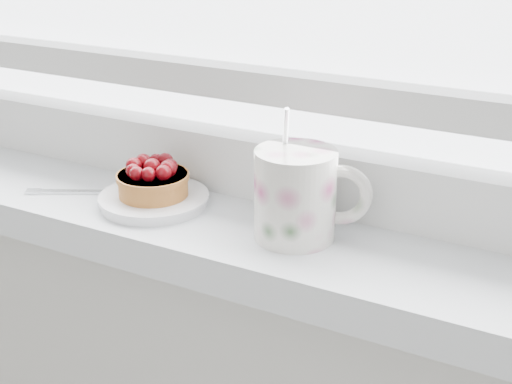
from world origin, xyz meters
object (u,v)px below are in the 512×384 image
Objects in this scene: floral_mug at (298,193)px; fork at (96,192)px; saucer at (154,200)px; raspberry_tart at (153,179)px.

floral_mug is 0.86× the size of fork.
saucer is 0.18m from floral_mug.
floral_mug is at bearing 0.71° from saucer.
floral_mug reaches higher than raspberry_tart.
raspberry_tart is (-0.00, 0.00, 0.02)m from saucer.
floral_mug reaches higher than fork.
saucer is 0.93× the size of floral_mug.
fork is at bearing -176.28° from raspberry_tart.
fork is (-0.08, -0.00, -0.00)m from saucer.
floral_mug is (0.18, 0.00, 0.04)m from saucer.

